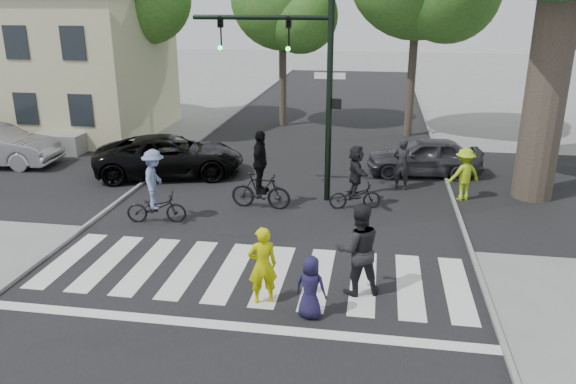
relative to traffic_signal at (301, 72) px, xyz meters
name	(u,v)px	position (x,y,z in m)	size (l,w,h in m)	color
ground	(242,295)	(-0.35, -6.20, -3.90)	(120.00, 120.00, 0.00)	gray
road_stem	(282,211)	(-0.35, -1.20, -3.90)	(10.00, 70.00, 0.01)	black
road_cross	(297,180)	(-0.35, 1.80, -3.89)	(70.00, 10.00, 0.01)	black
curb_left	(120,200)	(-5.40, -1.20, -3.85)	(0.10, 70.00, 0.10)	gray
curb_right	(460,220)	(4.70, -1.20, -3.85)	(0.10, 70.00, 0.10)	gray
crosswalk	(249,280)	(-0.35, -5.54, -3.89)	(10.00, 3.85, 0.01)	silver
traffic_signal	(301,72)	(0.00, 0.00, 0.00)	(4.45, 0.29, 6.00)	black
bg_tree_2	(287,2)	(-2.11, 10.42, 1.88)	(5.04, 4.80, 8.40)	brown
house	(65,49)	(-11.85, 7.78, -0.10)	(8.40, 8.10, 8.82)	beige
pedestrian_woman	(262,265)	(0.15, -6.40, -3.08)	(0.60, 0.39, 1.65)	#C3CB04
pedestrian_child	(311,287)	(1.17, -6.81, -3.26)	(0.62, 0.41, 1.28)	#1B1838
pedestrian_adult	(358,249)	(2.02, -5.70, -2.91)	(0.96, 0.75, 1.99)	black
cyclist_left	(155,192)	(-3.64, -2.60, -3.00)	(1.71, 1.15, 2.08)	black
cyclist_mid	(260,177)	(-1.03, -1.02, -2.94)	(1.81, 1.11, 2.34)	black
cyclist_right	(356,181)	(1.73, -0.61, -3.04)	(1.60, 1.48, 1.92)	black
car_suv	(170,156)	(-4.83, 1.70, -3.19)	(2.35, 5.09, 1.42)	black
car_grey	(424,156)	(3.95, 3.20, -3.23)	(1.59, 3.95, 1.35)	#37363C
bystander_hivis	(464,174)	(4.97, 0.70, -3.08)	(1.06, 0.61, 1.64)	#A3D016
bystander_dark	(402,164)	(3.13, 1.46, -3.06)	(0.62, 0.40, 1.69)	black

